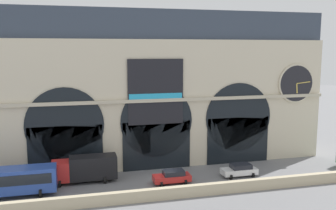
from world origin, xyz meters
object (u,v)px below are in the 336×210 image
(bus_west, at_px, (2,181))
(box_truck_midwest, at_px, (86,168))
(car_center, at_px, (172,177))
(car_mideast, at_px, (240,170))

(bus_west, bearing_deg, box_truck_midwest, 16.81)
(bus_west, bearing_deg, car_center, -1.01)
(bus_west, height_order, car_center, bus_west)
(bus_west, distance_m, box_truck_midwest, 9.09)
(bus_west, distance_m, car_center, 18.56)
(car_center, bearing_deg, box_truck_midwest, 163.28)
(car_center, bearing_deg, car_mideast, 1.99)
(bus_west, height_order, car_mideast, bus_west)
(car_center, height_order, car_mideast, same)
(car_center, distance_m, car_mideast, 8.75)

